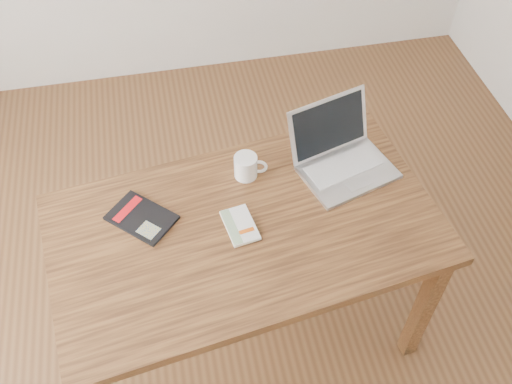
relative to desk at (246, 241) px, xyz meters
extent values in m
plane|color=#52341C|center=(-0.17, -0.07, -0.66)|extent=(4.00, 4.00, 0.00)
cube|color=#4F2F17|center=(0.00, 0.00, 0.07)|extent=(1.45, 0.95, 0.04)
cube|color=#4F2F17|center=(0.66, -0.24, -0.31)|extent=(0.07, 0.07, 0.71)
cube|color=#4F2F17|center=(-0.66, 0.24, -0.31)|extent=(0.07, 0.07, 0.71)
cube|color=#4F2F17|center=(0.57, 0.41, -0.31)|extent=(0.07, 0.07, 0.71)
cube|color=silver|center=(-0.02, 0.00, 0.10)|extent=(0.12, 0.17, 0.01)
cube|color=white|center=(-0.02, 0.00, 0.10)|extent=(0.12, 0.17, 0.01)
cube|color=gray|center=(-0.05, 0.00, 0.10)|extent=(0.06, 0.16, 0.00)
cube|color=#D1550E|center=(0.00, -0.03, 0.10)|extent=(0.06, 0.02, 0.00)
cube|color=black|center=(-0.35, 0.10, 0.10)|extent=(0.27, 0.27, 0.01)
cube|color=#AF0C12|center=(-0.40, 0.15, 0.10)|extent=(0.11, 0.11, 0.00)
cube|color=gray|center=(-0.33, 0.04, 0.10)|extent=(0.09, 0.09, 0.00)
cube|color=silver|center=(0.43, 0.16, 0.10)|extent=(0.39, 0.32, 0.02)
cube|color=silver|center=(0.42, 0.19, 0.11)|extent=(0.31, 0.20, 0.00)
cube|color=#BCBCC1|center=(0.45, 0.10, 0.11)|extent=(0.11, 0.08, 0.00)
cube|color=silver|center=(0.38, 0.31, 0.21)|extent=(0.34, 0.17, 0.21)
cube|color=black|center=(0.38, 0.30, 0.21)|extent=(0.31, 0.15, 0.19)
cylinder|color=white|center=(0.05, 0.23, 0.14)|extent=(0.09, 0.09, 0.09)
cylinder|color=black|center=(0.05, 0.23, 0.18)|extent=(0.07, 0.07, 0.01)
torus|color=white|center=(0.10, 0.22, 0.14)|extent=(0.07, 0.03, 0.06)
camera|label=1|loc=(-0.21, -1.18, 1.68)|focal=40.00mm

